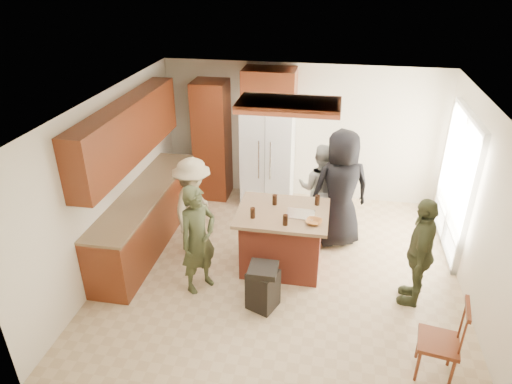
% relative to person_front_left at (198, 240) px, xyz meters
% --- Properties ---
extents(person_front_left, '(0.66, 0.70, 1.55)m').
position_rel_person_front_left_xyz_m(person_front_left, '(0.00, 0.00, 0.00)').
color(person_front_left, '#343921').
rests_on(person_front_left, ground).
extents(person_behind_left, '(0.79, 0.55, 1.53)m').
position_rel_person_front_left_xyz_m(person_behind_left, '(1.51, 1.81, -0.01)').
color(person_behind_left, '#9C9C94').
rests_on(person_behind_left, ground).
extents(person_behind_right, '(1.08, 0.89, 1.89)m').
position_rel_person_front_left_xyz_m(person_behind_right, '(1.82, 1.47, 0.17)').
color(person_behind_right, black).
rests_on(person_behind_right, ground).
extents(person_side_right, '(0.62, 0.97, 1.53)m').
position_rel_person_front_left_xyz_m(person_side_right, '(2.86, 0.24, -0.01)').
color(person_side_right, '#3E4327').
rests_on(person_side_right, ground).
extents(person_counter, '(0.51, 1.02, 1.56)m').
position_rel_person_front_left_xyz_m(person_counter, '(-0.32, 0.82, 0.00)').
color(person_counter, tan).
rests_on(person_counter, ground).
extents(left_cabinetry, '(0.64, 3.00, 2.30)m').
position_rel_person_front_left_xyz_m(left_cabinetry, '(-1.18, 0.94, 0.18)').
color(left_cabinetry, maroon).
rests_on(left_cabinetry, ground).
extents(back_wall_units, '(1.80, 0.60, 2.45)m').
position_rel_person_front_left_xyz_m(back_wall_units, '(-0.27, 2.74, 0.61)').
color(back_wall_units, maroon).
rests_on(back_wall_units, ground).
extents(refrigerator, '(0.90, 0.76, 1.80)m').
position_rel_person_front_left_xyz_m(refrigerator, '(0.52, 2.66, 0.13)').
color(refrigerator, white).
rests_on(refrigerator, ground).
extents(kitchen_island, '(1.28, 1.03, 0.93)m').
position_rel_person_front_left_xyz_m(kitchen_island, '(1.04, 0.67, -0.30)').
color(kitchen_island, '#9E3B28').
rests_on(kitchen_island, ground).
extents(island_items, '(0.99, 0.70, 0.15)m').
position_rel_person_front_left_xyz_m(island_items, '(1.26, 0.56, 0.20)').
color(island_items, silver).
rests_on(island_items, kitchen_island).
extents(trash_bin, '(0.44, 0.44, 0.63)m').
position_rel_person_front_left_xyz_m(trash_bin, '(0.92, -0.25, -0.45)').
color(trash_bin, black).
rests_on(trash_bin, ground).
extents(spindle_chair, '(0.48, 0.48, 0.99)m').
position_rel_person_front_left_xyz_m(spindle_chair, '(2.95, -0.99, -0.32)').
color(spindle_chair, maroon).
rests_on(spindle_chair, ground).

